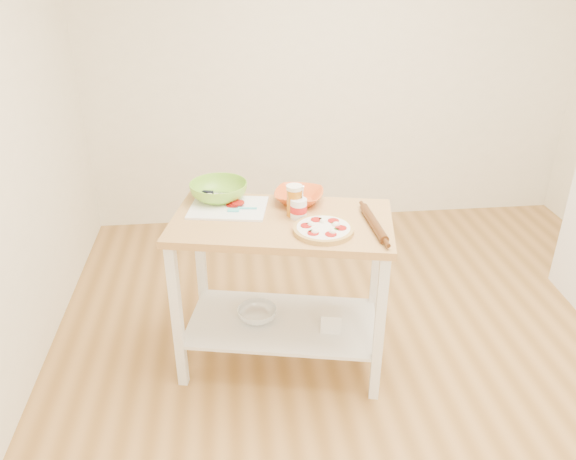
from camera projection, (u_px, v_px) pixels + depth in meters
The scene contains 13 objects.
room_shell at pixel (435, 155), 2.39m from camera, with size 4.04×4.54×2.74m.
prep_island at pixel (282, 262), 2.98m from camera, with size 1.23×0.83×0.90m.
pizza at pixel (324, 229), 2.73m from camera, with size 0.30×0.30×0.05m.
cutting_board at pixel (228, 207), 2.98m from camera, with size 0.45×0.37×0.04m.
spatula at pixel (241, 209), 2.94m from camera, with size 0.16×0.05×0.01m.
knife at pixel (213, 192), 3.13m from camera, with size 0.27×0.08×0.01m.
orange_bowl at pixel (299, 196), 3.04m from camera, with size 0.26×0.26×0.06m, color #DC571D.
green_bowl at pixel (219, 191), 3.06m from camera, with size 0.31×0.31×0.10m, color #79B830.
beer_pint at pixel (294, 200), 2.87m from camera, with size 0.08×0.08×0.17m.
yogurt_tub at pixel (299, 208), 2.86m from camera, with size 0.09×0.09×0.18m.
rolling_pin at pixel (374, 223), 2.78m from camera, with size 0.04×0.04×0.37m, color #532D13.
shelf_glass_bowl at pixel (257, 314), 3.16m from camera, with size 0.22×0.22×0.07m, color silver.
shelf_bin at pixel (331, 320), 3.08m from camera, with size 0.11×0.11×0.11m, color white.
Camera 1 is at (-0.87, -2.20, 2.15)m, focal length 35.00 mm.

